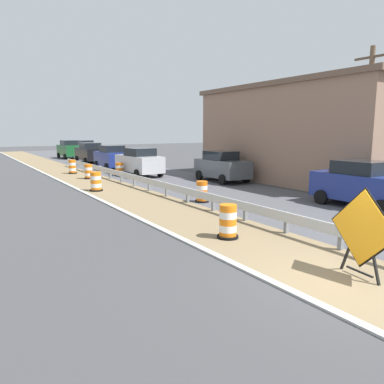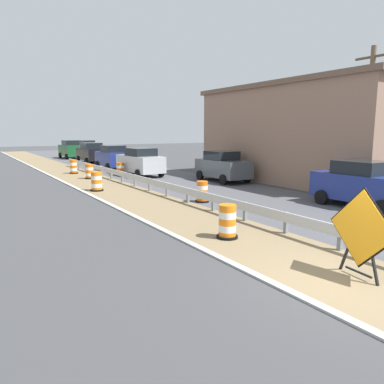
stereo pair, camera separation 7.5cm
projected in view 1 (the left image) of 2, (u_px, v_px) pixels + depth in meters
ground_plane at (345, 284)px, 7.92m from camera, size 160.00×160.00×0.00m
median_dirt_strip at (357, 279)px, 8.15m from camera, size 3.28×120.00×0.01m
curb_near_edge at (304, 298)px, 7.23m from camera, size 0.20×120.00×0.11m
guardrail_median at (340, 232)px, 10.06m from camera, size 0.18×58.01×0.71m
warning_sign_diamond at (362, 231)px, 8.13m from camera, size 0.30×1.81×2.06m
traffic_barrel_nearest at (228, 223)px, 11.24m from camera, size 0.66×0.66×1.04m
traffic_barrel_close at (202, 193)px, 16.94m from camera, size 0.64×0.64×0.98m
traffic_barrel_mid at (96, 182)px, 20.06m from camera, size 0.72×0.72×1.05m
traffic_barrel_far at (120, 170)px, 26.77m from camera, size 0.69×0.69×0.96m
traffic_barrel_farther at (89, 172)px, 25.15m from camera, size 0.64×0.64×1.00m
traffic_barrel_farthest at (72, 167)px, 28.20m from camera, size 0.64×0.64×1.06m
car_lead_near_lane at (112, 157)px, 31.47m from camera, size 2.10×4.17×2.03m
car_trailing_near_lane at (86, 148)px, 49.27m from camera, size 1.98×4.20×1.98m
car_lead_far_lane at (69, 149)px, 43.62m from camera, size 2.08×4.16×2.14m
car_mid_far_lane at (222, 166)px, 23.83m from camera, size 2.13×4.13×1.96m
car_trailing_far_lane at (90, 153)px, 37.73m from camera, size 2.11×4.62×2.05m
car_distant_a at (363, 184)px, 15.75m from camera, size 2.16×4.24×1.99m
car_distant_b at (139, 162)px, 26.87m from camera, size 2.17×4.62×2.02m
roadside_shop_near at (307, 133)px, 24.17m from camera, size 7.64×14.18×6.16m
utility_pole_near at (368, 120)px, 17.76m from camera, size 0.24×1.80×7.18m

